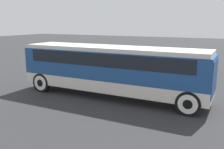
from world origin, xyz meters
TOP-DOWN VIEW (x-y plane):
  - ground_plane at (0.00, 0.00)m, footprint 120.00×120.00m
  - tour_bus at (0.10, 0.00)m, footprint 11.11×2.56m
  - parked_car_near at (1.58, 9.06)m, footprint 4.55×1.88m
  - parked_car_mid at (-1.40, 6.71)m, footprint 4.07×1.79m

SIDE VIEW (x-z plane):
  - ground_plane at x=0.00m, z-range 0.00..0.00m
  - parked_car_near at x=1.58m, z-range 0.01..1.36m
  - parked_car_mid at x=-1.40m, z-range -0.01..1.46m
  - tour_bus at x=0.10m, z-range 0.33..3.28m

